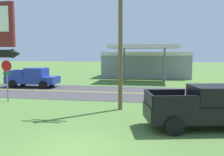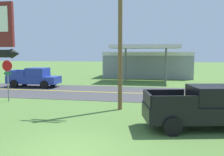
{
  "view_description": "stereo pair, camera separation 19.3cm",
  "coord_description": "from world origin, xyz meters",
  "views": [
    {
      "loc": [
        2.94,
        -8.02,
        3.44
      ],
      "look_at": [
        0.0,
        8.0,
        1.8
      ],
      "focal_mm": 39.77,
      "sensor_mm": 36.0,
      "label": 1
    },
    {
      "loc": [
        3.12,
        -7.99,
        3.44
      ],
      "look_at": [
        0.0,
        8.0,
        1.8
      ],
      "focal_mm": 39.77,
      "sensor_mm": 36.0,
      "label": 2
    }
  ],
  "objects": [
    {
      "name": "road_centre_line",
      "position": [
        0.0,
        13.0,
        0.02
      ],
      "size": [
        126.0,
        0.2,
        0.01
      ],
      "primitive_type": "cube",
      "color": "gold",
      "rests_on": "road_asphalt"
    },
    {
      "name": "gas_station",
      "position": [
        1.35,
        27.67,
        1.94
      ],
      "size": [
        12.0,
        11.5,
        4.4
      ],
      "color": "gray",
      "rests_on": "ground"
    },
    {
      "name": "pickup_blue_on_road",
      "position": [
        -9.38,
        15.0,
        0.96
      ],
      "size": [
        5.2,
        2.24,
        1.96
      ],
      "color": "#233893",
      "rests_on": "ground"
    },
    {
      "name": "pickup_black_parked_on_lawn",
      "position": [
        5.08,
        3.7,
        0.96
      ],
      "size": [
        5.51,
        3.09,
        1.96
      ],
      "color": "black",
      "rests_on": "ground"
    },
    {
      "name": "ground_plane",
      "position": [
        0.0,
        0.0,
        0.0
      ],
      "size": [
        180.0,
        180.0,
        0.0
      ],
      "primitive_type": "plane",
      "color": "#4C7033"
    },
    {
      "name": "road_asphalt",
      "position": [
        0.0,
        13.0,
        0.01
      ],
      "size": [
        140.0,
        8.0,
        0.02
      ],
      "primitive_type": "cube",
      "color": "#3D3D3F",
      "rests_on": "ground"
    },
    {
      "name": "utility_pole",
      "position": [
        0.74,
        6.77,
        5.24
      ],
      "size": [
        2.11,
        0.26,
        9.8
      ],
      "color": "brown",
      "rests_on": "ground"
    },
    {
      "name": "stop_sign",
      "position": [
        -7.5,
        7.76,
        2.03
      ],
      "size": [
        0.8,
        0.08,
        2.95
      ],
      "color": "slate",
      "rests_on": "ground"
    }
  ]
}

